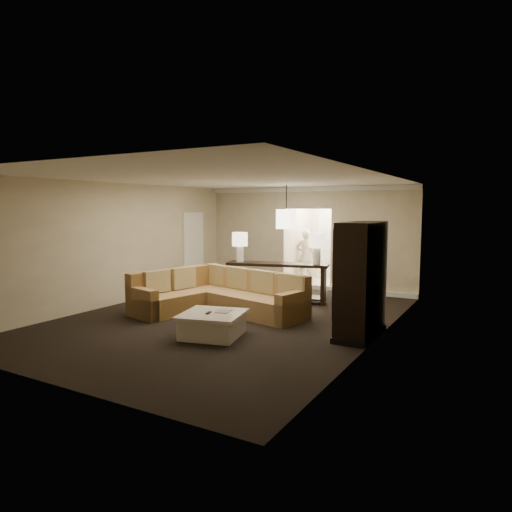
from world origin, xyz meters
The scene contains 19 objects.
ground centered at (0.00, 0.00, 0.00)m, with size 8.00×8.00×0.00m, color black.
wall_back centered at (0.00, 4.00, 1.40)m, with size 6.00×0.04×2.80m, color beige.
wall_front centered at (0.00, -4.00, 1.40)m, with size 6.00×0.04×2.80m, color beige.
wall_left centered at (-3.00, 0.00, 1.40)m, with size 0.04×8.00×2.80m, color beige.
wall_right centered at (3.00, 0.00, 1.40)m, with size 0.04×8.00×2.80m, color beige.
ceiling centered at (0.00, 0.00, 2.80)m, with size 6.00×8.00×0.02m, color white.
crown_molding centered at (0.00, 3.95, 2.73)m, with size 6.00×0.10×0.12m, color silver.
baseboard centered at (0.00, 3.95, 0.06)m, with size 6.00×0.10×0.12m, color silver.
side_door centered at (-2.97, 2.80, 1.05)m, with size 0.05×0.90×2.10m, color white.
foyer centered at (0.00, 5.34, 1.30)m, with size 1.44×2.02×2.80m.
sectional_sofa centered at (-0.47, 0.37, 0.36)m, with size 3.50×2.58×0.91m.
coffee_table centered at (0.47, -1.20, 0.21)m, with size 1.25×1.25×0.44m.
console_table centered at (0.11, 2.00, 0.55)m, with size 2.47×1.14×0.93m.
armoire centered at (2.69, 0.07, 0.95)m, with size 0.59×1.38×1.99m.
drink_table centered at (0.94, 0.88, 0.37)m, with size 0.41×0.41×0.51m.
table_lamp_left centered at (-0.79, 1.76, 1.40)m, with size 0.37×0.37×0.71m.
table_lamp_right centered at (1.01, 2.24, 1.40)m, with size 0.37×0.37×0.71m.
pendant_light centered at (0.00, 2.70, 1.95)m, with size 0.38×0.38×1.09m.
person centered at (-0.44, 4.98, 0.88)m, with size 0.63×0.42×1.76m, color beige.
Camera 1 is at (4.94, -7.58, 2.23)m, focal length 32.00 mm.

